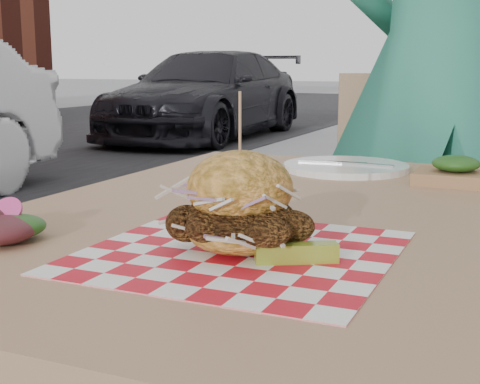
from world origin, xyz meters
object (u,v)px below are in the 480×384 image
(patio_table, at_px, (276,255))
(car_dark, at_px, (207,94))
(diner, at_px, (439,69))
(patio_chair, at_px, (387,205))
(sandwich, at_px, (240,208))

(patio_table, bearing_deg, car_dark, 117.33)
(diner, distance_m, patio_table, 1.08)
(car_dark, height_order, patio_chair, car_dark)
(sandwich, bearing_deg, diner, 87.58)
(car_dark, xyz_separation_m, patio_table, (3.75, -7.25, 0.08))
(car_dark, relative_size, sandwich, 21.08)
(patio_chair, xyz_separation_m, sandwich, (0.08, -1.31, 0.25))
(diner, distance_m, patio_chair, 0.43)
(car_dark, bearing_deg, diner, -59.48)
(diner, bearing_deg, patio_table, 65.83)
(car_dark, distance_m, sandwich, 8.43)
(patio_table, xyz_separation_m, patio_chair, (-0.03, 1.04, -0.12))
(car_dark, relative_size, patio_chair, 4.27)
(car_dark, height_order, sandwich, car_dark)
(patio_chair, bearing_deg, patio_table, -105.40)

